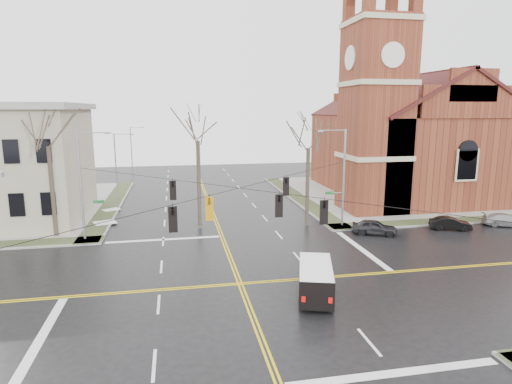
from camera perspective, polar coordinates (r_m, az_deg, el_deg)
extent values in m
plane|color=black|center=(27.81, -2.14, -12.13)|extent=(120.00, 120.00, 0.00)
cube|color=gray|center=(58.96, 18.64, -0.19)|extent=(30.00, 30.00, 0.15)
cube|color=#323C21|center=(53.58, 5.67, -0.66)|extent=(2.00, 30.00, 0.02)
cube|color=#323C21|center=(47.72, 26.74, -3.25)|extent=(30.00, 2.00, 0.02)
cube|color=#323C21|center=(51.96, -18.76, -1.56)|extent=(2.00, 30.00, 0.02)
cube|color=gold|center=(27.79, -2.39, -12.13)|extent=(0.12, 100.00, 0.01)
cube|color=gold|center=(27.82, -1.89, -12.10)|extent=(0.12, 100.00, 0.01)
cube|color=gold|center=(27.70, -2.10, -12.22)|extent=(100.00, 0.12, 0.01)
cube|color=gold|center=(27.92, -2.18, -12.02)|extent=(100.00, 0.12, 0.01)
cube|color=silver|center=(20.38, 18.08, -21.97)|extent=(9.50, 0.50, 0.01)
cube|color=silver|center=(37.44, -12.25, -6.21)|extent=(9.50, 0.50, 0.01)
cube|color=silver|center=(24.00, -26.98, -17.33)|extent=(0.50, 9.50, 0.01)
cube|color=silver|center=(35.23, 13.84, -7.38)|extent=(0.50, 9.50, 0.01)
cube|color=maroon|center=(47.14, 15.58, 9.48)|extent=(6.00, 6.00, 20.00)
cube|color=#C2B895|center=(47.91, 16.21, 20.90)|extent=(6.30, 6.30, 0.50)
cylinder|color=silver|center=(44.71, 17.79, 17.01)|extent=(2.40, 0.15, 2.40)
cylinder|color=silver|center=(46.15, 12.43, 17.06)|extent=(0.15, 2.40, 2.40)
cube|color=maroon|center=(59.62, 19.31, 4.67)|extent=(18.00, 24.00, 10.00)
cube|color=maroon|center=(50.52, 13.43, 0.75)|extent=(2.00, 5.00, 4.40)
cylinder|color=gray|center=(40.34, 11.62, 1.82)|extent=(0.20, 0.20, 9.00)
cylinder|color=gray|center=(40.35, 10.76, -0.09)|extent=(1.20, 0.06, 0.06)
cube|color=#0F5B1E|center=(40.10, 9.83, -0.12)|extent=(0.90, 0.04, 0.25)
cylinder|color=gray|center=(39.45, 10.24, 8.10)|extent=(2.40, 0.08, 0.08)
cube|color=gray|center=(39.04, 8.58, 8.05)|extent=(0.50, 0.22, 0.15)
cylinder|color=gray|center=(38.11, -22.31, 0.70)|extent=(0.20, 0.20, 9.00)
cylinder|color=gray|center=(38.24, -21.29, -1.26)|extent=(1.20, 0.06, 0.06)
cube|color=#0F5B1E|center=(38.12, -20.25, -1.23)|extent=(0.90, 0.04, 0.25)
cylinder|color=gray|center=(37.41, -20.99, 7.41)|extent=(2.40, 0.08, 0.08)
cube|color=gray|center=(37.23, -19.16, 7.44)|extent=(0.50, 0.22, 0.15)
cylinder|color=black|center=(26.01, -2.24, 0.54)|extent=(23.02, 23.02, 0.03)
cylinder|color=black|center=(26.01, -2.24, 0.54)|extent=(23.02, 23.02, 0.03)
imported|color=black|center=(21.99, -11.02, -3.61)|extent=(0.21, 0.26, 1.30)
imported|color=black|center=(30.80, 4.03, 0.74)|extent=(0.21, 0.26, 1.30)
imported|color=#C6890B|center=(24.00, -6.24, -2.24)|extent=(0.21, 0.26, 1.30)
imported|color=black|center=(29.80, -11.02, 0.22)|extent=(0.21, 0.26, 1.30)
imported|color=black|center=(23.33, 9.04, -2.70)|extent=(0.21, 0.26, 1.30)
imported|color=black|center=(24.62, 3.08, -1.85)|extent=(0.21, 0.26, 1.30)
cylinder|color=gray|center=(54.18, -18.18, 3.21)|extent=(0.16, 0.16, 8.00)
cylinder|color=gray|center=(53.71, -17.36, 7.38)|extent=(2.00, 0.07, 0.07)
cube|color=gray|center=(53.61, -16.29, 7.38)|extent=(0.45, 0.20, 0.13)
cylinder|color=gray|center=(73.94, -16.27, 5.26)|extent=(0.16, 0.16, 8.00)
cylinder|color=gray|center=(73.60, -15.65, 8.31)|extent=(2.00, 0.07, 0.07)
cube|color=gray|center=(73.53, -14.87, 8.31)|extent=(0.45, 0.20, 0.13)
cube|color=white|center=(25.92, 7.94, -11.38)|extent=(3.20, 5.18, 1.55)
cube|color=white|center=(27.88, 7.80, -10.24)|extent=(2.03, 1.33, 1.10)
cube|color=black|center=(28.00, 7.81, -9.05)|extent=(1.65, 0.60, 0.73)
cube|color=black|center=(25.91, 7.96, -10.19)|extent=(2.77, 3.70, 0.50)
cube|color=#B70C0A|center=(23.72, 6.34, -14.02)|extent=(0.23, 0.12, 0.31)
cube|color=#B70C0A|center=(23.78, 9.89, -14.06)|extent=(0.23, 0.12, 0.31)
cube|color=black|center=(26.24, 7.90, -12.98)|extent=(3.26, 5.24, 0.09)
cylinder|color=black|center=(27.68, 6.02, -11.56)|extent=(0.42, 0.70, 0.66)
cylinder|color=black|center=(27.74, 9.57, -11.61)|extent=(0.42, 0.70, 0.66)
cylinder|color=black|center=(24.75, 6.00, -14.40)|extent=(0.42, 0.70, 0.66)
cylinder|color=black|center=(24.82, 10.02, -14.44)|extent=(0.42, 0.70, 0.66)
imported|color=black|center=(39.34, 15.49, -4.53)|extent=(4.19, 2.99, 1.33)
imported|color=black|center=(43.24, 24.48, -3.83)|extent=(3.82, 2.46, 1.19)
imported|color=#A2A2A5|center=(47.03, 30.34, -3.23)|extent=(4.37, 3.08, 1.17)
cylinder|color=#332B20|center=(40.17, -25.49, 0.01)|extent=(0.36, 0.36, 7.72)
cylinder|color=#332B20|center=(39.68, -7.62, 1.04)|extent=(0.36, 0.36, 7.95)
cylinder|color=#332B20|center=(40.63, 6.87, 0.76)|extent=(0.36, 0.36, 7.21)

